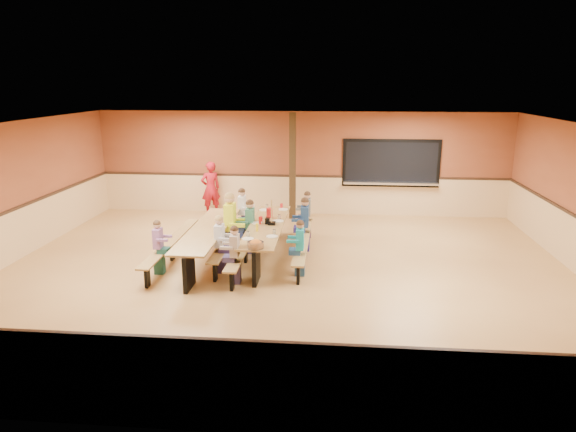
{
  "coord_description": "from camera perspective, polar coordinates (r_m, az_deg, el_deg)",
  "views": [
    {
      "loc": [
        0.97,
        -9.88,
        3.85
      ],
      "look_at": [
        0.05,
        0.28,
        1.15
      ],
      "focal_mm": 32.0,
      "sensor_mm": 36.0,
      "label": 1
    }
  ],
  "objects": [
    {
      "name": "seated_child_teal_right",
      "position": [
        10.37,
        1.34,
        -3.62
      ],
      "size": [
        0.34,
        0.28,
        1.14
      ],
      "primitive_type": null,
      "color": "teal",
      "rests_on": "ground"
    },
    {
      "name": "condiment_mustard",
      "position": [
        10.93,
        -3.46,
        -1.26
      ],
      "size": [
        0.06,
        0.06,
        0.17
      ],
      "primitive_type": "cylinder",
      "color": "yellow",
      "rests_on": "cafeteria_table_main"
    },
    {
      "name": "seated_child_navy_right",
      "position": [
        11.88,
        1.87,
        -0.95
      ],
      "size": [
        0.39,
        0.32,
        1.24
      ],
      "primitive_type": null,
      "color": "navy",
      "rests_on": "ground"
    },
    {
      "name": "standing_woman",
      "position": [
        15.18,
        -8.59,
        3.04
      ],
      "size": [
        0.69,
        0.63,
        1.59
      ],
      "primitive_type": "imported",
      "rotation": [
        0.0,
        0.0,
        3.7
      ],
      "color": "#A2121C",
      "rests_on": "ground"
    },
    {
      "name": "seated_child_purple_sec",
      "position": [
        10.78,
        -14.2,
        -3.42
      ],
      "size": [
        0.32,
        0.27,
        1.12
      ],
      "primitive_type": null,
      "color": "#8A598E",
      "rests_on": "ground"
    },
    {
      "name": "seated_adult_yellow",
      "position": [
        11.6,
        -6.44,
        -0.96
      ],
      "size": [
        0.47,
        0.39,
        1.43
      ],
      "primitive_type": null,
      "color": "yellow",
      "rests_on": "ground"
    },
    {
      "name": "ground",
      "position": [
        10.65,
        -0.39,
        -6.37
      ],
      "size": [
        12.0,
        12.0,
        0.0
      ],
      "primitive_type": "plane",
      "color": "#A0703C",
      "rests_on": "ground"
    },
    {
      "name": "place_settings",
      "position": [
        11.42,
        -2.41,
        -0.7
      ],
      "size": [
        0.65,
        3.3,
        0.11
      ],
      "primitive_type": null,
      "color": "beige",
      "rests_on": "cafeteria_table_main"
    },
    {
      "name": "seated_child_white_left",
      "position": [
        10.61,
        -7.6,
        -3.16
      ],
      "size": [
        0.36,
        0.3,
        1.2
      ],
      "primitive_type": null,
      "color": "silver",
      "rests_on": "ground"
    },
    {
      "name": "punch_pitcher",
      "position": [
        12.02,
        -2.06,
        0.36
      ],
      "size": [
        0.16,
        0.16,
        0.22
      ],
      "primitive_type": "cylinder",
      "color": "red",
      "rests_on": "cafeteria_table_main"
    },
    {
      "name": "napkin_dispenser",
      "position": [
        11.49,
        -2.29,
        -0.55
      ],
      "size": [
        0.1,
        0.14,
        0.13
      ],
      "primitive_type": "cube",
      "color": "black",
      "rests_on": "cafeteria_table_main"
    },
    {
      "name": "cafeteria_table_main",
      "position": [
        11.5,
        -2.4,
        -1.99
      ],
      "size": [
        1.91,
        3.7,
        0.74
      ],
      "color": "olive",
      "rests_on": "ground"
    },
    {
      "name": "seated_child_green_sec",
      "position": [
        11.73,
        -4.22,
        -1.22
      ],
      "size": [
        0.38,
        0.31,
        1.23
      ],
      "primitive_type": null,
      "color": "#346E56",
      "rests_on": "ground"
    },
    {
      "name": "room_envelope",
      "position": [
        10.42,
        -0.4,
        -2.83
      ],
      "size": [
        12.04,
        10.04,
        3.02
      ],
      "color": "brown",
      "rests_on": "ground"
    },
    {
      "name": "structural_post",
      "position": [
        14.52,
        0.51,
        5.51
      ],
      "size": [
        0.18,
        0.18,
        3.0
      ],
      "primitive_type": "cube",
      "color": "black",
      "rests_on": "ground"
    },
    {
      "name": "cafeteria_table_second",
      "position": [
        11.32,
        -8.86,
        -2.43
      ],
      "size": [
        1.91,
        3.7,
        0.74
      ],
      "color": "olive",
      "rests_on": "ground"
    },
    {
      "name": "seated_child_char_right",
      "position": [
        12.89,
        2.14,
        0.13
      ],
      "size": [
        0.35,
        0.28,
        1.17
      ],
      "primitive_type": null,
      "color": "#525A5D",
      "rests_on": "ground"
    },
    {
      "name": "chip_bowl",
      "position": [
        9.85,
        -3.63,
        -3.14
      ],
      "size": [
        0.32,
        0.32,
        0.15
      ],
      "primitive_type": null,
      "color": "orange",
      "rests_on": "cafeteria_table_main"
    },
    {
      "name": "table_paddle",
      "position": [
        11.4,
        -1.82,
        -0.3
      ],
      "size": [
        0.16,
        0.16,
        0.56
      ],
      "color": "black",
      "rests_on": "cafeteria_table_main"
    },
    {
      "name": "seated_child_grey_left",
      "position": [
        13.05,
        -5.12,
        0.39
      ],
      "size": [
        0.37,
        0.31,
        1.22
      ],
      "primitive_type": null,
      "color": "white",
      "rests_on": "ground"
    },
    {
      "name": "condiment_ketchup",
      "position": [
        11.46,
        -3.14,
        -0.5
      ],
      "size": [
        0.06,
        0.06,
        0.17
      ],
      "primitive_type": "cylinder",
      "color": "#B2140F",
      "rests_on": "cafeteria_table_main"
    },
    {
      "name": "seated_child_tan_sec",
      "position": [
        10.02,
        -5.92,
        -4.34
      ],
      "size": [
        0.34,
        0.28,
        1.15
      ],
      "primitive_type": null,
      "color": "#B19F91",
      "rests_on": "ground"
    },
    {
      "name": "kitchen_pass_through",
      "position": [
        15.12,
        11.38,
        5.55
      ],
      "size": [
        2.78,
        0.28,
        1.38
      ],
      "color": "black",
      "rests_on": "ground"
    }
  ]
}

